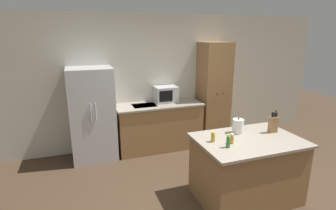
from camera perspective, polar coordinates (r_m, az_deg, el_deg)
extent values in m
plane|color=#423021|center=(3.86, 11.03, -20.36)|extent=(14.00, 14.00, 0.00)
cube|color=beige|center=(5.35, -0.89, 5.32)|extent=(7.20, 0.06, 2.60)
cube|color=#B7BABC|center=(4.86, -16.12, -1.99)|extent=(0.77, 0.62, 1.67)
cylinder|color=silver|center=(4.51, -16.47, -1.60)|extent=(0.02, 0.02, 0.30)
cylinder|color=silver|center=(4.51, -15.46, -1.51)|extent=(0.02, 0.02, 0.30)
cube|color=olive|center=(5.20, -1.92, -4.81)|extent=(1.63, 0.60, 0.88)
cube|color=gray|center=(5.06, -1.97, 0.05)|extent=(1.67, 0.64, 0.03)
cube|color=#9EA0A3|center=(4.98, -5.19, -0.12)|extent=(0.44, 0.34, 0.01)
cube|color=olive|center=(5.52, 9.84, 2.59)|extent=(0.57, 0.54, 2.07)
sphere|color=black|center=(5.25, 10.68, 2.33)|extent=(0.02, 0.02, 0.02)
sphere|color=black|center=(5.31, 11.97, 2.43)|extent=(0.02, 0.02, 0.02)
cube|color=olive|center=(3.85, 16.65, -13.39)|extent=(1.32, 0.89, 0.85)
cube|color=gray|center=(3.66, 17.18, -7.31)|extent=(1.38, 0.95, 0.03)
cube|color=#B2B5B7|center=(5.18, -0.48, 2.38)|extent=(0.44, 0.33, 0.31)
cube|color=black|center=(5.01, -0.43, 1.92)|extent=(0.27, 0.01, 0.22)
cube|color=olive|center=(3.96, 21.91, -4.00)|extent=(0.13, 0.06, 0.23)
cylinder|color=black|center=(3.89, 21.71, -2.00)|extent=(0.02, 0.02, 0.08)
cylinder|color=black|center=(3.91, 21.90, -1.99)|extent=(0.02, 0.02, 0.07)
cylinder|color=black|center=(3.92, 22.11, -2.01)|extent=(0.02, 0.02, 0.06)
cylinder|color=black|center=(3.93, 22.41, -1.74)|extent=(0.02, 0.02, 0.10)
cylinder|color=black|center=(3.94, 22.64, -1.99)|extent=(0.02, 0.02, 0.06)
cylinder|color=gold|center=(3.44, 13.70, -7.30)|extent=(0.05, 0.05, 0.11)
cylinder|color=silver|center=(3.41, 13.77, -6.28)|extent=(0.04, 0.04, 0.02)
cylinder|color=gold|center=(3.44, 9.79, -6.98)|extent=(0.05, 0.05, 0.11)
cylinder|color=#E5DB4C|center=(3.42, 9.84, -5.90)|extent=(0.04, 0.04, 0.03)
cylinder|color=#337033|center=(3.31, 12.97, -7.88)|extent=(0.05, 0.05, 0.14)
cylinder|color=#E5DB4C|center=(3.28, 13.06, -6.52)|extent=(0.04, 0.04, 0.03)
cylinder|color=white|center=(3.79, 14.98, -4.47)|extent=(0.15, 0.15, 0.20)
sphere|color=#262628|center=(3.75, 15.10, -2.85)|extent=(0.02, 0.02, 0.02)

